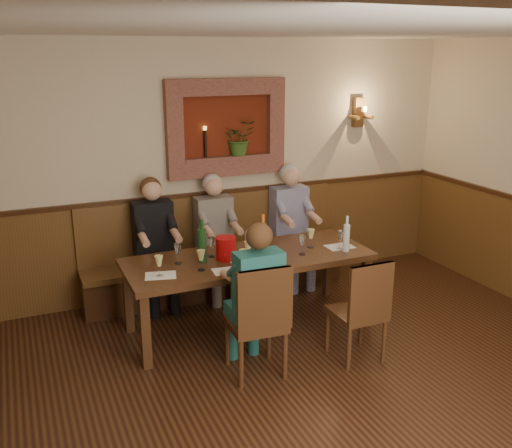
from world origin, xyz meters
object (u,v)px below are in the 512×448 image
Objects in this scene: dining_table at (249,263)px; spittoon_bucket at (226,248)px; chair_near_right at (357,329)px; chair_near_left at (256,342)px; person_bench_left at (156,255)px; person_bench_mid at (217,248)px; person_bench_right at (292,236)px; wine_bottle_green_a at (263,237)px; person_chair_front at (254,311)px; wine_bottle_green_b at (202,245)px; bench at (217,265)px; water_bottle at (346,237)px.

spittoon_bucket is at bearing 178.02° from dining_table.
chair_near_left is at bearing 172.68° from chair_near_right.
dining_table is 1.10m from person_bench_left.
person_bench_right is (0.93, -0.00, 0.02)m from person_bench_mid.
chair_near_left is at bearing -93.01° from spittoon_bucket.
dining_table is 10.93× the size of spittoon_bucket.
person_bench_right is at bearing -0.02° from person_bench_left.
person_bench_mid reaches higher than wine_bottle_green_a.
person_chair_front is 0.90m from wine_bottle_green_b.
person_bench_right reaches higher than dining_table.
person_chair_front is (-0.24, -1.62, -0.01)m from person_bench_mid.
chair_near_left is at bearing -75.35° from person_bench_left.
person_bench_left is (-1.36, 1.79, 0.30)m from chair_near_right.
bench is 7.29× the size of wine_bottle_green_b.
bench is 2.00m from chair_near_right.
spittoon_bucket is (-0.88, 0.96, 0.58)m from chair_near_right.
chair_near_left is (-0.28, -0.83, -0.38)m from dining_table.
bench is 2.11× the size of person_bench_right.
person_bench_mid is at bearing 92.17° from dining_table.
spittoon_bucket is 1.21m from water_bottle.
water_bottle is (0.77, -0.30, -0.01)m from wine_bottle_green_a.
person_chair_front reaches higher than water_bottle.
chair_near_left is at bearing -91.90° from person_chair_front.
person_bench_right is (0.90, 0.84, -0.09)m from dining_table.
person_bench_mid is 3.57× the size of wine_bottle_green_a.
person_bench_mid is at bearing 0.06° from person_bench_left.
bench is 1.08m from wine_bottle_green_a.
wine_bottle_green_b is at bearing 106.10° from chair_near_left.
person_bench_right is 1.13m from water_bottle.
wine_bottle_green_b is at bearing 176.28° from dining_table.
person_bench_right reaches higher than person_bench_mid.
wine_bottle_green_b is at bearing -149.25° from person_bench_right.
wine_bottle_green_b is at bearing -117.76° from person_bench_mid.
person_bench_left is at bearing 107.41° from wine_bottle_green_b.
person_bench_left is at bearing 130.31° from dining_table.
wine_bottle_green_b is at bearing -178.19° from wine_bottle_green_a.
bench is at bearing 73.10° from person_bench_mid.
person_bench_left is 0.68m from person_bench_mid.
bench is 7.74× the size of wine_bottle_green_a.
person_bench_mid is (-0.03, -0.10, 0.24)m from bench.
chair_near_left reaches higher than dining_table.
dining_table is 1.73× the size of person_bench_mid.
person_bench_mid is 3.36× the size of wine_bottle_green_b.
water_bottle reaches higher than bench.
chair_near_left is 1.07m from wine_bottle_green_b.
wine_bottle_green_b is 1.43m from water_bottle.
water_bottle is at bearing 29.40° from chair_near_left.
chair_near_right is (0.65, -0.95, -0.40)m from dining_table.
water_bottle is at bearing -33.27° from person_bench_left.
person_bench_mid reaches higher than chair_near_right.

